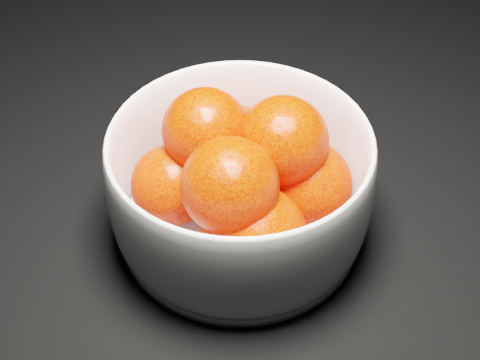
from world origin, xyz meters
TOP-DOWN VIEW (x-y plane):
  - ground at (0.00, 0.00)m, footprint 3.00×3.00m
  - bowl at (-0.14, -0.19)m, footprint 0.20×0.20m
  - orange_pile at (-0.14, -0.19)m, footprint 0.15×0.16m

SIDE VIEW (x-z plane):
  - ground at x=0.00m, z-range 0.00..0.00m
  - bowl at x=-0.14m, z-range 0.00..0.10m
  - orange_pile at x=-0.14m, z-range 0.01..0.12m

